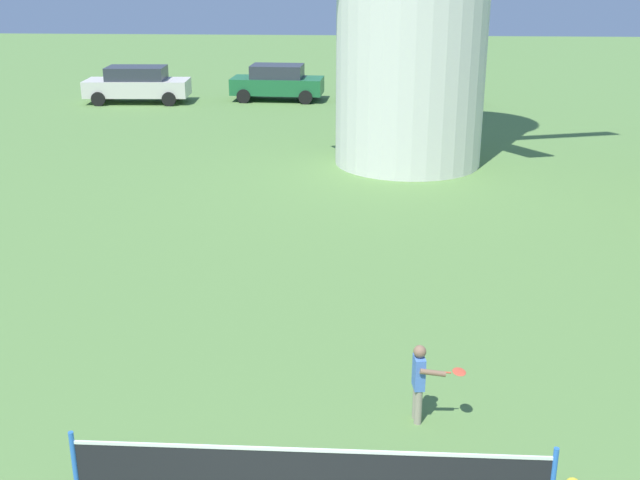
{
  "coord_description": "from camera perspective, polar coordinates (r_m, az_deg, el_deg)",
  "views": [
    {
      "loc": [
        0.52,
        -5.32,
        6.11
      ],
      "look_at": [
        -0.02,
        4.03,
        2.71
      ],
      "focal_mm": 44.22,
      "sensor_mm": 36.0,
      "label": 1
    }
  ],
  "objects": [
    {
      "name": "tennis_net",
      "position": [
        9.16,
        -0.74,
        -16.42
      ],
      "size": [
        5.42,
        0.06,
        1.1
      ],
      "color": "blue",
      "rests_on": "ground_plane"
    },
    {
      "name": "player_far",
      "position": [
        11.01,
        7.28,
        -9.93
      ],
      "size": [
        0.73,
        0.41,
        1.17
      ],
      "color": "#9E937F",
      "rests_on": "ground_plane"
    },
    {
      "name": "parked_car_cream",
      "position": [
        35.89,
        -13.09,
        10.94
      ],
      "size": [
        4.54,
        2.05,
        1.56
      ],
      "color": "silver",
      "rests_on": "ground_plane"
    },
    {
      "name": "parked_car_green",
      "position": [
        35.61,
        -3.11,
        11.35
      ],
      "size": [
        4.1,
        2.05,
        1.56
      ],
      "color": "#1E6638",
      "rests_on": "ground_plane"
    },
    {
      "name": "parked_car_blue",
      "position": [
        34.57,
        7.47,
        10.95
      ],
      "size": [
        4.29,
        2.0,
        1.56
      ],
      "color": "#334C99",
      "rests_on": "ground_plane"
    }
  ]
}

